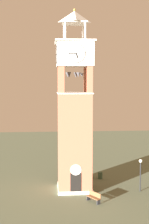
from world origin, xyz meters
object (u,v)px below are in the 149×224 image
at_px(park_bench, 94,197).
at_px(lamp_post, 141,169).
at_px(clock_tower, 74,118).
at_px(trash_bin, 100,175).

bearing_deg(park_bench, lamp_post, 27.41).
bearing_deg(clock_tower, lamp_post, -9.35).
height_order(clock_tower, lamp_post, clock_tower).
relative_size(park_bench, trash_bin, 1.97).
distance_m(lamp_post, trash_bin, 6.14).
relative_size(clock_tower, lamp_post, 5.52).
height_order(clock_tower, park_bench, clock_tower).
xyz_separation_m(park_bench, trash_bin, (1.77, 7.38, -0.08)).
xyz_separation_m(clock_tower, lamp_post, (6.75, -1.11, -5.24)).
bearing_deg(lamp_post, trash_bin, 126.38).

